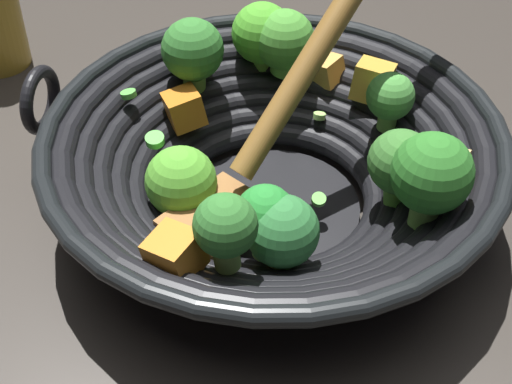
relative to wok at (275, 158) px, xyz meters
The scene contains 2 objects.
ground_plane 0.06m from the wok, 144.72° to the left, with size 4.00×4.00×0.00m, color #332D28.
wok is the anchor object (origin of this frame).
Camera 1 is at (-0.40, -0.19, 0.43)m, focal length 54.77 mm.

